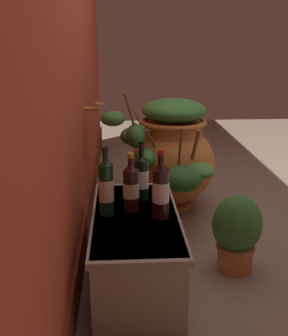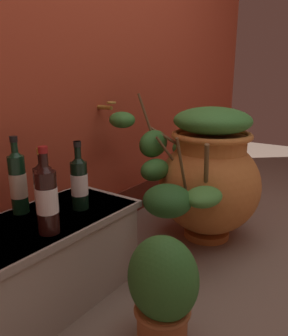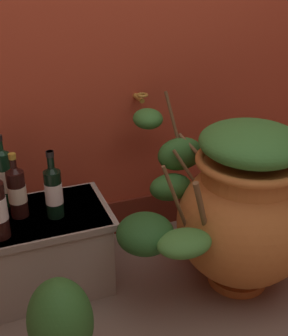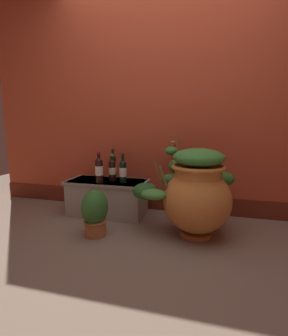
{
  "view_description": "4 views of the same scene",
  "coord_description": "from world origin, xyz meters",
  "px_view_note": "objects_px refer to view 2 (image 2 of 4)",
  "views": [
    {
      "loc": [
        -2.46,
        0.88,
        1.22
      ],
      "look_at": [
        -0.02,
        0.73,
        0.42
      ],
      "focal_mm": 44.6,
      "sensor_mm": 36.0,
      "label": 1
    },
    {
      "loc": [
        -1.39,
        -0.26,
        0.96
      ],
      "look_at": [
        -0.15,
        0.62,
        0.53
      ],
      "focal_mm": 35.53,
      "sensor_mm": 36.0,
      "label": 2
    },
    {
      "loc": [
        -0.66,
        -0.9,
        1.41
      ],
      "look_at": [
        -0.04,
        0.72,
        0.57
      ],
      "focal_mm": 47.25,
      "sensor_mm": 36.0,
      "label": 3
    },
    {
      "loc": [
        0.45,
        -1.65,
        0.99
      ],
      "look_at": [
        -0.15,
        0.59,
        0.58
      ],
      "focal_mm": 26.48,
      "sensor_mm": 36.0,
      "label": 4
    }
  ],
  "objects_px": {
    "wine_bottle_left": "(44,188)",
    "wine_bottle_middle": "(47,196)",
    "wine_bottle_back": "(18,180)",
    "wine_bottle_right": "(79,181)",
    "potted_shrub": "(163,289)",
    "terracotta_urn": "(206,174)"
  },
  "relations": [
    {
      "from": "wine_bottle_right",
      "to": "wine_bottle_middle",
      "type": "bearing_deg",
      "value": -162.04
    },
    {
      "from": "wine_bottle_back",
      "to": "wine_bottle_left",
      "type": "bearing_deg",
      "value": -71.97
    },
    {
      "from": "wine_bottle_left",
      "to": "wine_bottle_middle",
      "type": "distance_m",
      "value": 0.17
    },
    {
      "from": "terracotta_urn",
      "to": "potted_shrub",
      "type": "height_order",
      "value": "terracotta_urn"
    },
    {
      "from": "wine_bottle_left",
      "to": "wine_bottle_middle",
      "type": "bearing_deg",
      "value": -124.01
    },
    {
      "from": "wine_bottle_left",
      "to": "wine_bottle_back",
      "type": "xyz_separation_m",
      "value": [
        -0.04,
        0.12,
        0.02
      ]
    },
    {
      "from": "wine_bottle_left",
      "to": "wine_bottle_middle",
      "type": "relative_size",
      "value": 0.88
    },
    {
      "from": "terracotta_urn",
      "to": "potted_shrub",
      "type": "bearing_deg",
      "value": -164.05
    },
    {
      "from": "terracotta_urn",
      "to": "wine_bottle_back",
      "type": "height_order",
      "value": "terracotta_urn"
    },
    {
      "from": "wine_bottle_middle",
      "to": "potted_shrub",
      "type": "relative_size",
      "value": 0.79
    },
    {
      "from": "wine_bottle_middle",
      "to": "wine_bottle_right",
      "type": "xyz_separation_m",
      "value": [
        0.24,
        0.08,
        -0.02
      ]
    },
    {
      "from": "terracotta_urn",
      "to": "wine_bottle_middle",
      "type": "height_order",
      "value": "terracotta_urn"
    },
    {
      "from": "terracotta_urn",
      "to": "wine_bottle_middle",
      "type": "distance_m",
      "value": 1.02
    },
    {
      "from": "wine_bottle_back",
      "to": "terracotta_urn",
      "type": "bearing_deg",
      "value": -24.48
    },
    {
      "from": "wine_bottle_back",
      "to": "potted_shrub",
      "type": "height_order",
      "value": "wine_bottle_back"
    },
    {
      "from": "wine_bottle_left",
      "to": "wine_bottle_middle",
      "type": "height_order",
      "value": "wine_bottle_middle"
    },
    {
      "from": "wine_bottle_right",
      "to": "potted_shrub",
      "type": "height_order",
      "value": "wine_bottle_right"
    },
    {
      "from": "wine_bottle_middle",
      "to": "potted_shrub",
      "type": "bearing_deg",
      "value": -70.82
    },
    {
      "from": "wine_bottle_right",
      "to": "wine_bottle_back",
      "type": "relative_size",
      "value": 0.91
    },
    {
      "from": "potted_shrub",
      "to": "terracotta_urn",
      "type": "bearing_deg",
      "value": 15.95
    },
    {
      "from": "wine_bottle_left",
      "to": "wine_bottle_back",
      "type": "height_order",
      "value": "wine_bottle_back"
    },
    {
      "from": "wine_bottle_middle",
      "to": "wine_bottle_back",
      "type": "bearing_deg",
      "value": 78.15
    }
  ]
}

